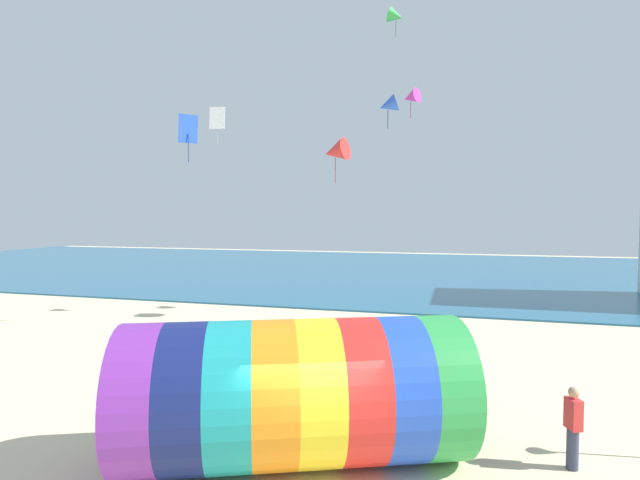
% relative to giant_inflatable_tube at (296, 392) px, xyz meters
% --- Properties ---
extents(sea, '(120.00, 40.00, 0.10)m').
position_rel_giant_inflatable_tube_xyz_m(sea, '(0.70, 36.41, -1.48)').
color(sea, '#236084').
rests_on(sea, ground).
extents(giant_inflatable_tube, '(7.71, 5.54, 3.06)m').
position_rel_giant_inflatable_tube_xyz_m(giant_inflatable_tube, '(0.00, 0.00, 0.00)').
color(giant_inflatable_tube, purple).
rests_on(giant_inflatable_tube, ground).
extents(kite_handler, '(0.34, 0.42, 1.73)m').
position_rel_giant_inflatable_tube_xyz_m(kite_handler, '(5.59, 1.30, -0.64)').
color(kite_handler, '#383D56').
rests_on(kite_handler, ground).
extents(kite_magenta_delta, '(1.14, 1.08, 1.50)m').
position_rel_giant_inflatable_tube_xyz_m(kite_magenta_delta, '(0.78, 16.74, 9.82)').
color(kite_magenta_delta, '#D1339E').
extents(kite_blue_diamond, '(0.65, 0.68, 1.85)m').
position_rel_giant_inflatable_tube_xyz_m(kite_blue_diamond, '(-7.02, 7.85, 7.07)').
color(kite_blue_diamond, blue).
extents(kite_red_delta, '(1.54, 1.39, 2.20)m').
position_rel_giant_inflatable_tube_xyz_m(kite_red_delta, '(-2.61, 14.09, 6.82)').
color(kite_red_delta, red).
extents(kite_green_delta, '(0.93, 0.72, 1.42)m').
position_rel_giant_inflatable_tube_xyz_m(kite_green_delta, '(0.21, 14.85, 13.30)').
color(kite_green_delta, green).
extents(kite_blue_delta, '(0.90, 0.74, 1.33)m').
position_rel_giant_inflatable_tube_xyz_m(kite_blue_delta, '(0.55, 9.81, 7.98)').
color(kite_blue_delta, blue).
extents(kite_white_diamond, '(0.73, 0.32, 1.73)m').
position_rel_giant_inflatable_tube_xyz_m(kite_white_diamond, '(-7.38, 11.01, 8.09)').
color(kite_white_diamond, white).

